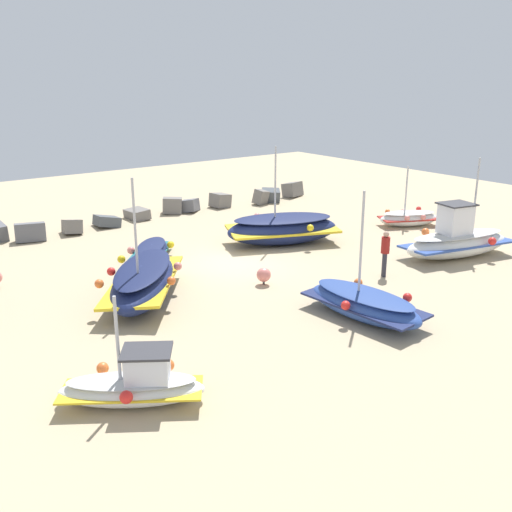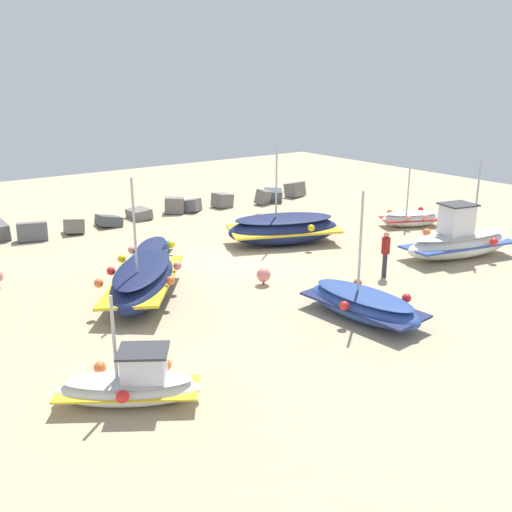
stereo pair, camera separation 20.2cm
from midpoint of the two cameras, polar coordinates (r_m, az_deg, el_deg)
ground_plane at (r=23.75m, az=-1.68°, el=-0.65°), size 50.25×50.25×0.00m
fishing_boat_0 at (r=20.14m, az=-10.67°, el=-2.35°), size 4.75×5.31×4.34m
fishing_boat_1 at (r=18.60m, az=10.69°, el=-4.62°), size 2.14×4.24×4.02m
fishing_boat_2 at (r=25.66m, az=19.33°, el=1.36°), size 5.29×2.86×4.15m
fishing_boat_3 at (r=14.16m, az=-11.69°, el=-12.15°), size 3.50×2.91×2.70m
fishing_boat_4 at (r=26.25m, az=2.94°, el=2.67°), size 5.49×3.85×4.42m
fishing_boat_5 at (r=30.37m, az=15.01°, el=3.57°), size 3.24×2.40×3.02m
fishing_boat_7 at (r=24.59m, az=-9.84°, el=0.53°), size 2.95×3.15×0.70m
person_walking at (r=22.36m, az=12.75°, el=0.50°), size 0.32×0.32×1.76m
breakwater_rocks at (r=30.92m, az=-11.58°, el=3.98°), size 22.17×2.40×1.14m
mooring_buoy_1 at (r=21.19m, az=1.01°, el=-1.84°), size 0.52×0.52×0.64m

